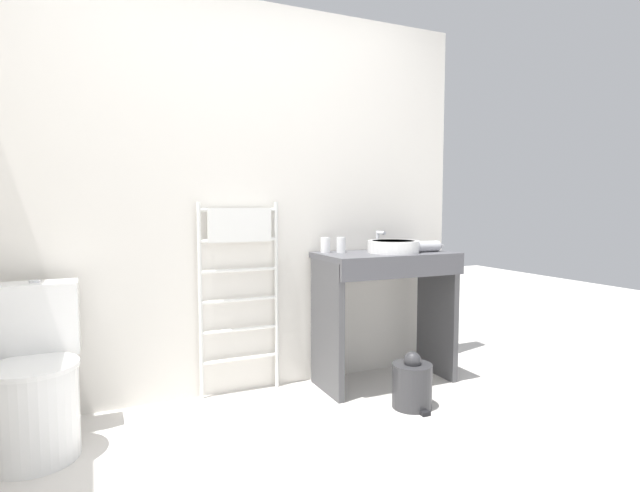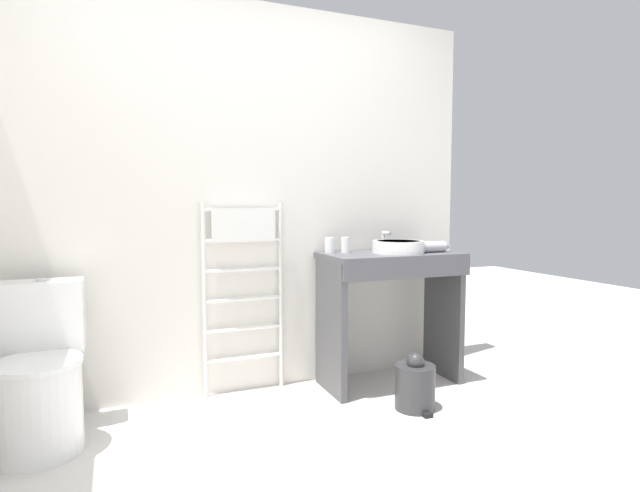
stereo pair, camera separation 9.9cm
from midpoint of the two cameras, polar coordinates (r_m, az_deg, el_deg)
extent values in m
cube|color=silver|center=(3.14, -8.48, 5.29)|extent=(3.10, 0.12, 2.39)
cylinder|color=white|center=(2.73, -28.56, -16.12)|extent=(0.38, 0.38, 0.42)
cylinder|color=white|center=(2.67, -28.75, -11.66)|extent=(0.39, 0.39, 0.02)
cube|color=white|center=(2.88, -28.27, -7.04)|extent=(0.38, 0.19, 0.36)
cylinder|color=silver|center=(2.85, -28.41, -3.41)|extent=(0.05, 0.05, 0.01)
cylinder|color=white|center=(3.06, -12.15, -6.13)|extent=(0.02, 0.02, 1.18)
cylinder|color=white|center=(3.17, -3.61, -5.65)|extent=(0.02, 0.02, 1.18)
cylinder|color=white|center=(3.19, -7.73, -12.56)|extent=(0.48, 0.02, 0.02)
cylinder|color=white|center=(3.15, -7.76, -9.36)|extent=(0.48, 0.02, 0.02)
cylinder|color=white|center=(3.11, -7.80, -6.07)|extent=(0.48, 0.02, 0.02)
cylinder|color=white|center=(3.08, -7.84, -2.71)|extent=(0.48, 0.02, 0.02)
cylinder|color=white|center=(3.06, -7.87, 0.71)|extent=(0.48, 0.02, 0.02)
cylinder|color=white|center=(3.05, -7.91, 4.15)|extent=(0.48, 0.02, 0.02)
cube|color=silver|center=(3.03, -7.76, 2.41)|extent=(0.38, 0.04, 0.20)
cube|color=#4C4C51|center=(3.22, 8.94, -1.08)|extent=(0.87, 0.48, 0.03)
cube|color=#4C4C51|center=(3.04, 11.12, -2.72)|extent=(0.87, 0.02, 0.10)
cube|color=#4C4C4F|center=(3.10, 2.16, -9.25)|extent=(0.04, 0.40, 0.82)
cube|color=#4C4C4F|center=(3.52, 14.72, -7.73)|extent=(0.04, 0.40, 0.82)
cylinder|color=white|center=(3.22, 9.81, -0.10)|extent=(0.33, 0.33, 0.08)
cylinder|color=silver|center=(3.21, 9.82, 0.52)|extent=(0.27, 0.27, 0.01)
cylinder|color=silver|center=(3.38, 8.07, 0.61)|extent=(0.02, 0.02, 0.13)
cylinder|color=silver|center=(3.34, 8.47, 1.49)|extent=(0.02, 0.09, 0.02)
cylinder|color=white|center=(3.19, 2.04, 0.12)|extent=(0.06, 0.06, 0.10)
cylinder|color=white|center=(3.19, 3.83, 0.12)|extent=(0.06, 0.06, 0.10)
cylinder|color=#B7B7BC|center=(3.30, 13.60, -0.09)|extent=(0.17, 0.07, 0.07)
cone|color=#9C9CA0|center=(3.37, 15.18, -0.03)|extent=(0.06, 0.06, 0.06)
cube|color=#B7B7BC|center=(3.35, 12.27, 0.00)|extent=(0.04, 0.09, 0.05)
cylinder|color=#333335|center=(3.00, 11.77, -15.50)|extent=(0.23, 0.23, 0.25)
sphere|color=#333335|center=(2.95, 11.82, -12.82)|extent=(0.10, 0.10, 0.10)
cube|color=black|center=(2.94, 13.20, -18.32)|extent=(0.05, 0.04, 0.02)
camera|label=1|loc=(0.05, -88.85, 0.09)|focal=28.00mm
camera|label=2|loc=(0.05, 91.15, -0.09)|focal=28.00mm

